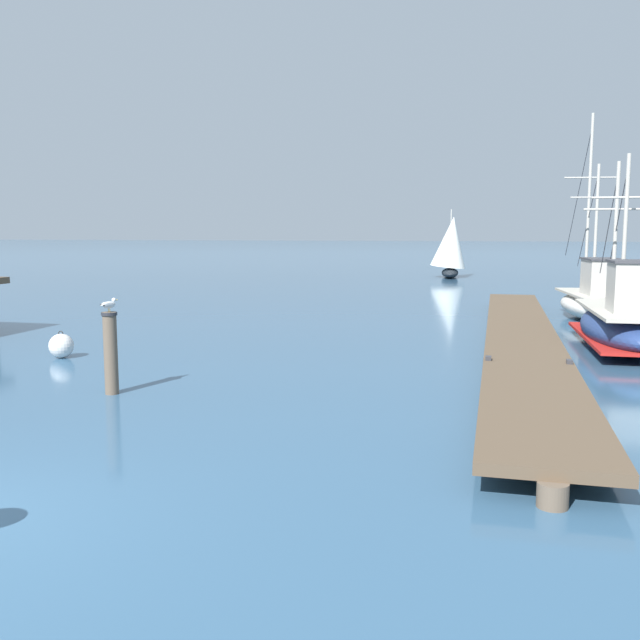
% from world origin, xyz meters
% --- Properties ---
extents(floating_dock, '(2.32, 22.68, 0.53)m').
position_xyz_m(floating_dock, '(6.89, 13.44, 0.36)').
color(floating_dock, brown).
rests_on(floating_dock, ground).
extents(fishing_boat_0, '(2.55, 7.35, 7.33)m').
position_xyz_m(fishing_boat_0, '(9.78, 20.27, 0.71)').
color(fishing_boat_0, silver).
rests_on(fishing_boat_0, ground).
extents(fishing_boat_1, '(2.03, 6.52, 5.13)m').
position_xyz_m(fishing_boat_1, '(9.50, 13.88, 0.69)').
color(fishing_boat_1, navy).
rests_on(fishing_boat_1, ground).
extents(mooring_piling, '(0.30, 0.30, 1.59)m').
position_xyz_m(mooring_piling, '(-1.09, 6.23, 0.83)').
color(mooring_piling, brown).
rests_on(mooring_piling, ground).
extents(perched_seagull, '(0.24, 0.36, 0.27)m').
position_xyz_m(perched_seagull, '(-1.09, 6.22, 1.74)').
color(perched_seagull, gold).
rests_on(perched_seagull, mooring_piling).
extents(mooring_buoy, '(0.60, 0.60, 0.67)m').
position_xyz_m(mooring_buoy, '(-4.26, 9.45, 0.30)').
color(mooring_buoy, silver).
rests_on(mooring_buoy, ground).
extents(distant_sailboat, '(2.75, 4.67, 4.51)m').
position_xyz_m(distant_sailboat, '(3.89, 41.69, 2.06)').
color(distant_sailboat, black).
rests_on(distant_sailboat, ground).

